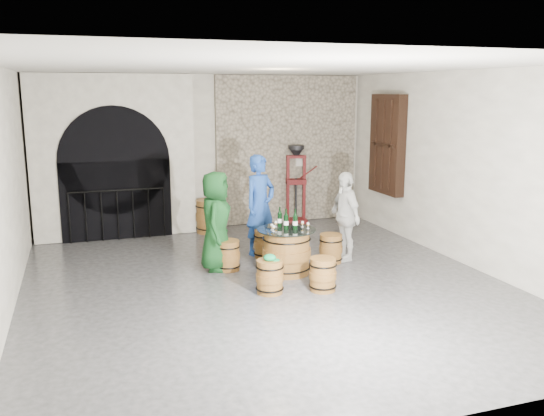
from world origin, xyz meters
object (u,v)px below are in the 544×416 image
object	(u,v)px
barrel_stool_near_left	(270,277)
side_barrel	(208,216)
person_green	(216,221)
person_white	(345,216)
barrel_stool_near_right	(323,274)
barrel_stool_left	(228,255)
barrel_stool_right	(331,249)
wine_bottle_right	(280,219)
barrel_stool_far	(265,244)
person_blue	(260,205)
corking_press	(296,178)
wine_bottle_left	(286,221)
wine_bottle_center	(295,221)
barrel_table	(287,251)

from	to	relation	value
barrel_stool_near_left	side_barrel	world-z (taller)	side_barrel
person_green	side_barrel	size ratio (longest dim) A/B	2.34
person_white	barrel_stool_near_right	bearing A→B (deg)	-38.25
barrel_stool_left	barrel_stool_near_right	xyz separation A→B (m)	(1.06, -1.40, 0.00)
barrel_stool_left	person_green	xyz separation A→B (m)	(-0.17, 0.09, 0.56)
barrel_stool_right	wine_bottle_right	bearing A→B (deg)	-172.73
barrel_stool_far	person_blue	xyz separation A→B (m)	(-0.01, 0.25, 0.65)
barrel_stool_left	wine_bottle_right	xyz separation A→B (m)	(0.80, -0.28, 0.61)
person_blue	corking_press	xyz separation A→B (m)	(1.49, 2.10, 0.11)
person_green	barrel_stool_left	bearing A→B (deg)	-97.84
corking_press	barrel_stool_near_right	bearing A→B (deg)	-94.12
wine_bottle_left	wine_bottle_center	world-z (taller)	same
person_blue	wine_bottle_left	bearing A→B (deg)	-113.67
person_blue	wine_bottle_left	distance (m)	1.22
wine_bottle_left	side_barrel	world-z (taller)	wine_bottle_left
person_blue	side_barrel	distance (m)	1.99
wine_bottle_right	side_barrel	world-z (taller)	wine_bottle_right
barrel_stool_right	corking_press	world-z (taller)	corking_press
barrel_table	wine_bottle_center	xyz separation A→B (m)	(0.12, -0.06, 0.50)
barrel_table	wine_bottle_center	bearing A→B (deg)	-26.53
barrel_stool_near_right	side_barrel	distance (m)	4.07
wine_bottle_center	wine_bottle_right	size ratio (longest dim) A/B	1.00
person_green	wine_bottle_right	world-z (taller)	person_green
person_blue	person_white	distance (m)	1.50
wine_bottle_center	side_barrel	xyz separation A→B (m)	(-0.72, 3.11, -0.51)
barrel_stool_right	wine_bottle_right	size ratio (longest dim) A/B	1.51
barrel_stool_far	corking_press	size ratio (longest dim) A/B	0.29
barrel_table	barrel_stool_near_right	size ratio (longest dim) A/B	1.91
person_green	wine_bottle_left	xyz separation A→B (m)	(1.00, -0.56, 0.05)
barrel_stool_near_left	person_white	distance (m)	2.19
barrel_stool_left	barrel_stool_near_left	xyz separation A→B (m)	(0.30, -1.26, 0.00)
barrel_stool_left	person_white	distance (m)	2.12
barrel_stool_near_right	barrel_stool_far	bearing A→B (deg)	97.91
barrel_stool_far	person_green	xyz separation A→B (m)	(-0.97, -0.41, 0.56)
barrel_table	wine_bottle_right	xyz separation A→B (m)	(-0.05, 0.19, 0.50)
barrel_stool_near_left	wine_bottle_left	distance (m)	1.13
barrel_stool_right	barrel_stool_near_left	world-z (taller)	same
barrel_table	barrel_stool_right	xyz separation A→B (m)	(0.91, 0.31, -0.12)
barrel_stool_near_right	person_blue	xyz separation A→B (m)	(-0.28, 2.15, 0.65)
side_barrel	corking_press	distance (m)	2.14
person_white	side_barrel	size ratio (longest dim) A/B	2.22
person_blue	person_green	bearing A→B (deg)	-171.33
person_green	corking_press	bearing A→B (deg)	-20.59
person_green	person_blue	bearing A→B (deg)	-34.58
barrel_stool_far	person_white	world-z (taller)	person_white
person_blue	wine_bottle_center	bearing A→B (deg)	-107.83
person_green	wine_bottle_left	world-z (taller)	person_green
barrel_stool_left	person_white	size ratio (longest dim) A/B	0.32
barrel_stool_near_left	side_barrel	distance (m)	3.84
barrel_stool_near_right	barrel_stool_right	bearing A→B (deg)	60.92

